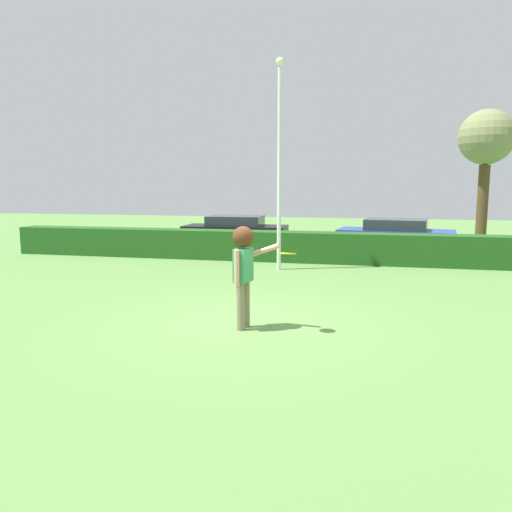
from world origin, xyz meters
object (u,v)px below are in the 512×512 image
object	(u,v)px
person	(244,262)
maple_tree	(486,141)
lamppost	(279,155)
frisbee	(288,253)
parked_car_black	(235,229)
parked_car_blue	(396,234)

from	to	relation	value
person	maple_tree	bearing A→B (deg)	63.81
lamppost	maple_tree	world-z (taller)	lamppost
person	maple_tree	xyz separation A→B (m)	(6.48, 13.18, 3.04)
person	frisbee	world-z (taller)	person
lamppost	frisbee	bearing A→B (deg)	-78.42
parked_car_black	maple_tree	world-z (taller)	maple_tree
person	frisbee	size ratio (longest dim) A/B	6.58
lamppost	person	bearing A→B (deg)	-85.36
parked_car_blue	parked_car_black	bearing A→B (deg)	175.00
person	parked_car_black	distance (m)	11.97
person	parked_car_black	size ratio (longest dim) A/B	0.42
frisbee	maple_tree	xyz separation A→B (m)	(5.69, 13.25, 2.84)
frisbee	maple_tree	size ratio (longest dim) A/B	0.05
frisbee	parked_car_black	bearing A→B (deg)	109.33
lamppost	maple_tree	bearing A→B (deg)	44.79
frisbee	parked_car_black	size ratio (longest dim) A/B	0.06
frisbee	lamppost	xyz separation A→B (m)	(-1.29, 6.31, 1.99)
frisbee	parked_car_blue	world-z (taller)	frisbee
lamppost	parked_car_black	bearing A→B (deg)	117.75
lamppost	parked_car_blue	xyz separation A→B (m)	(3.58, 4.71, -2.67)
person	parked_car_blue	bearing A→B (deg)	74.31
person	maple_tree	size ratio (longest dim) A/B	0.33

